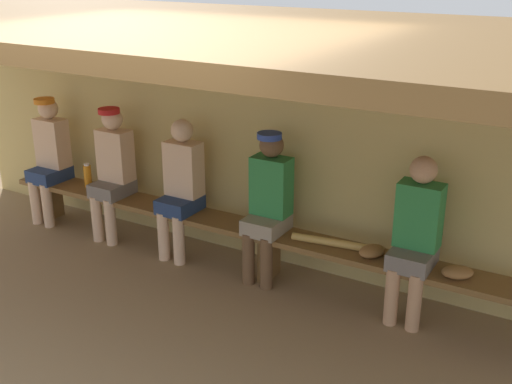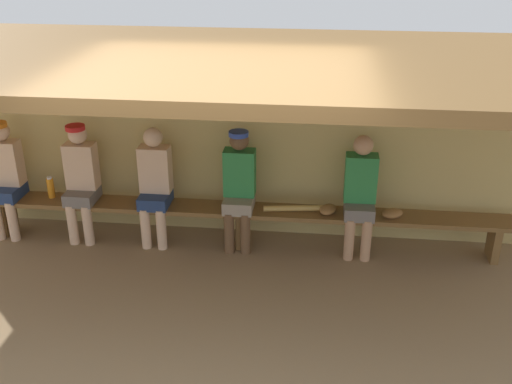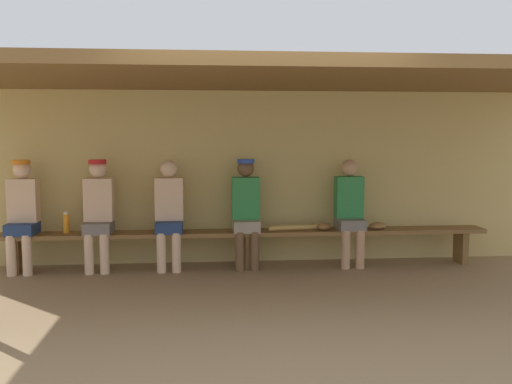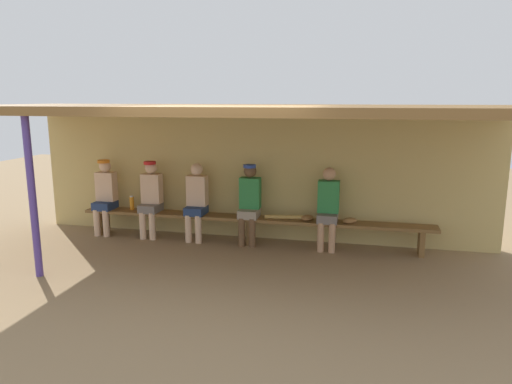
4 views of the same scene
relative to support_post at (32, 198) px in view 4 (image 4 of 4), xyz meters
name	(u,v)px [view 4 (image 4 of 4)]	position (x,y,z in m)	size (l,w,h in m)	color
ground_plane	(224,276)	(2.51, 0.55, -1.10)	(24.00, 24.00, 0.00)	#937754
back_wall	(256,175)	(2.51, 2.55, 0.00)	(8.00, 0.20, 2.20)	tan
dugout_roof	(236,110)	(2.51, 1.25, 1.16)	(8.00, 2.80, 0.12)	brown
support_post	(32,198)	(0.00, 0.00, 0.00)	(0.10, 0.10, 2.20)	#4C388C
bench	(250,221)	(2.51, 2.10, -0.71)	(6.00, 0.36, 0.46)	brown
player_rightmost	(105,193)	(-0.18, 2.10, -0.35)	(0.34, 0.42, 1.34)	navy
player_in_red	(328,205)	(3.79, 2.10, -0.37)	(0.34, 0.42, 1.34)	slate
player_near_post	(196,199)	(1.55, 2.10, -0.37)	(0.34, 0.42, 1.34)	navy
player_in_white	(151,195)	(0.70, 2.10, -0.35)	(0.34, 0.42, 1.34)	slate
player_leftmost	(249,200)	(2.49, 2.10, -0.35)	(0.34, 0.42, 1.34)	gray
water_bottle_blue	(132,203)	(0.31, 2.14, -0.52)	(0.08, 0.08, 0.25)	orange
baseball_glove_worn	(307,218)	(3.46, 2.08, -0.60)	(0.24, 0.17, 0.09)	olive
baseball_glove_dark_brown	(350,221)	(4.15, 2.06, -0.60)	(0.24, 0.17, 0.09)	olive
baseball_bat	(289,217)	(3.15, 2.10, -0.61)	(0.07, 0.07, 0.79)	tan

